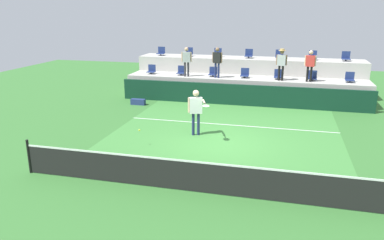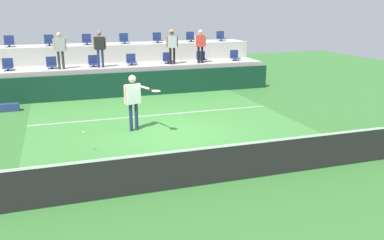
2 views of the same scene
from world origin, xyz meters
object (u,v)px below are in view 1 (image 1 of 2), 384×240
object	(u,v)px
spectator_with_hat	(282,61)
spectator_in_grey	(217,60)
stadium_chair_upper_mid_right	(279,55)
stadium_chair_upper_mid_left	(218,53)
stadium_chair_lower_center	(245,74)
stadium_chair_lower_right	(312,77)
stadium_chair_upper_far_right	(346,57)
stadium_chair_upper_far_left	(161,52)
tennis_ball	(139,130)
stadium_chair_lower_far_right	(350,78)
stadium_chair_lower_far_left	(151,70)
stadium_chair_lower_left	(181,71)
equipment_bag	(138,102)
stadium_chair_upper_left	(189,53)
stadium_chair_upper_center	(249,54)
stadium_chair_lower_mid_right	(278,75)
spectator_in_white	(310,63)
tennis_player	(196,108)
spectator_leaning_on_rail	(187,59)
stadium_chair_upper_right	(313,56)
stadium_chair_lower_mid_left	(213,72)

from	to	relation	value
spectator_with_hat	spectator_in_grey	bearing A→B (deg)	-180.00
stadium_chair_upper_mid_right	spectator_in_grey	bearing A→B (deg)	-145.65
stadium_chair_upper_mid_left	spectator_with_hat	xyz separation A→B (m)	(3.75, -2.18, -0.07)
stadium_chair_lower_center	stadium_chair_upper_mid_right	size ratio (longest dim) A/B	1.00
stadium_chair_lower_right	spectator_with_hat	distance (m)	1.83
stadium_chair_upper_far_right	spectator_with_hat	bearing A→B (deg)	-147.24
stadium_chair_upper_far_left	spectator_in_grey	world-z (taller)	spectator_in_grey
stadium_chair_lower_right	stadium_chair_upper_far_left	world-z (taller)	stadium_chair_upper_far_left
stadium_chair_upper_mid_right	tennis_ball	size ratio (longest dim) A/B	7.65
spectator_in_grey	stadium_chair_lower_far_right	bearing A→B (deg)	3.23
stadium_chair_lower_far_left	spectator_in_grey	bearing A→B (deg)	-5.60
stadium_chair_lower_left	spectator_with_hat	distance (m)	5.56
stadium_chair_lower_far_right	equipment_bag	distance (m)	10.97
stadium_chair_upper_left	stadium_chair_upper_center	world-z (taller)	same
stadium_chair_upper_center	stadium_chair_upper_mid_right	size ratio (longest dim) A/B	1.00
stadium_chair_lower_left	stadium_chair_lower_right	xyz separation A→B (m)	(7.10, 0.00, 0.00)
stadium_chair_lower_center	stadium_chair_upper_mid_right	xyz separation A→B (m)	(1.73, 1.80, 0.85)
stadium_chair_lower_mid_right	stadium_chair_upper_mid_left	world-z (taller)	stadium_chair_upper_mid_left
stadium_chair_upper_mid_left	stadium_chair_upper_far_left	bearing A→B (deg)	180.00
equipment_bag	spectator_with_hat	bearing A→B (deg)	15.79
stadium_chair_upper_mid_right	equipment_bag	xyz separation A→B (m)	(-7.01, -4.21, -2.16)
stadium_chair_lower_mid_right	stadium_chair_upper_mid_right	distance (m)	1.99
stadium_chair_lower_right	tennis_ball	world-z (taller)	stadium_chair_lower_right
tennis_ball	stadium_chair_upper_mid_left	bearing A→B (deg)	84.27
stadium_chair_lower_far_left	spectator_in_white	bearing A→B (deg)	-2.53
stadium_chair_lower_far_left	stadium_chair_lower_left	distance (m)	1.79
stadium_chair_lower_mid_right	tennis_player	distance (m)	7.15
spectator_leaning_on_rail	spectator_in_grey	bearing A→B (deg)	-0.00
stadium_chair_upper_mid_right	stadium_chair_upper_right	size ratio (longest dim) A/B	1.00
stadium_chair_lower_mid_right	stadium_chair_upper_left	distance (m)	5.75
stadium_chair_lower_far_left	tennis_player	world-z (taller)	tennis_player
stadium_chair_lower_far_left	spectator_with_hat	xyz separation A→B (m)	(7.28, -0.38, 0.78)
stadium_chair_upper_mid_right	tennis_player	distance (m)	8.88
stadium_chair_upper_mid_right	equipment_bag	world-z (taller)	stadium_chair_upper_mid_right
stadium_chair_lower_mid_right	stadium_chair_upper_mid_right	world-z (taller)	stadium_chair_upper_mid_right
stadium_chair_lower_far_right	stadium_chair_upper_mid_right	bearing A→B (deg)	153.52
stadium_chair_upper_right	equipment_bag	xyz separation A→B (m)	(-8.83, -4.21, -2.16)
stadium_chair_lower_right	stadium_chair_upper_left	xyz separation A→B (m)	(-7.13, 1.80, 0.85)
stadium_chair_lower_far_right	stadium_chair_upper_right	world-z (taller)	stadium_chair_upper_right
stadium_chair_upper_right	equipment_bag	world-z (taller)	stadium_chair_upper_right
stadium_chair_upper_mid_left	tennis_player	world-z (taller)	stadium_chair_upper_mid_left
stadium_chair_upper_center	tennis_player	size ratio (longest dim) A/B	0.28
stadium_chair_lower_far_left	stadium_chair_upper_left	world-z (taller)	stadium_chair_upper_left
stadium_chair_lower_far_left	stadium_chair_lower_mid_left	world-z (taller)	same
stadium_chair_lower_mid_left	stadium_chair_upper_far_right	xyz separation A→B (m)	(7.05, 1.80, 0.85)
stadium_chair_lower_center	equipment_bag	world-z (taller)	stadium_chair_lower_center
spectator_in_grey	tennis_ball	distance (m)	8.12
stadium_chair_lower_center	spectator_with_hat	xyz separation A→B (m)	(1.91, -0.38, 0.78)
stadium_chair_lower_mid_right	spectator_with_hat	xyz separation A→B (m)	(0.12, -0.38, 0.78)
stadium_chair_upper_right	spectator_in_grey	world-z (taller)	spectator_in_grey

